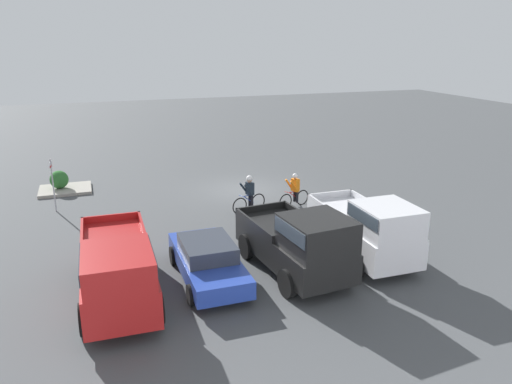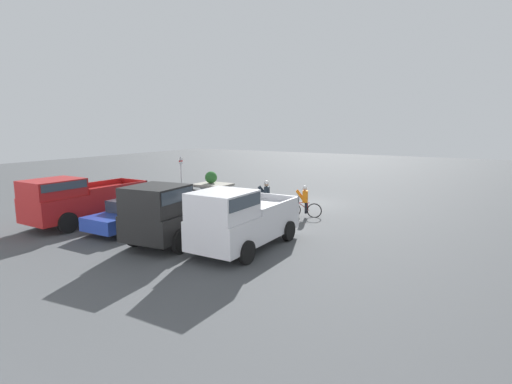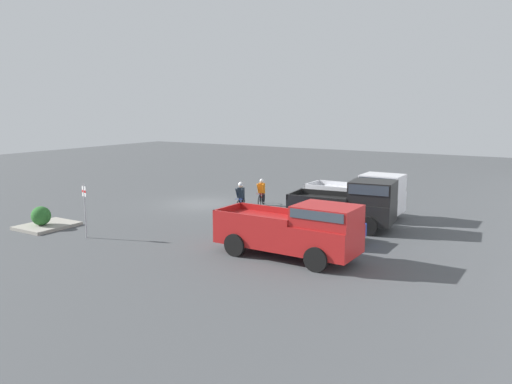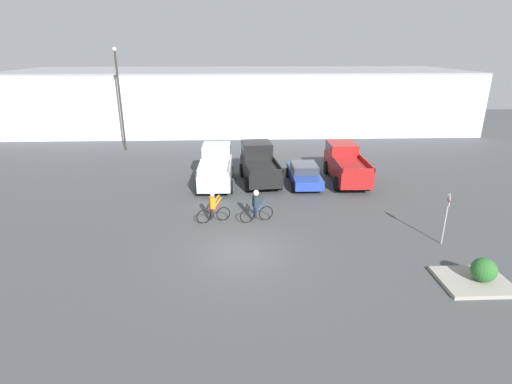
{
  "view_description": "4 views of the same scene",
  "coord_description": "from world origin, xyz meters",
  "px_view_note": "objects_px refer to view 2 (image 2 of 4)",
  "views": [
    {
      "loc": [
        7.34,
        23.19,
        7.45
      ],
      "look_at": [
        0.8,
        4.22,
        1.2
      ],
      "focal_mm": 35.0,
      "sensor_mm": 36.0,
      "label": 1
    },
    {
      "loc": [
        -9.07,
        20.99,
        4.48
      ],
      "look_at": [
        0.8,
        4.22,
        1.2
      ],
      "focal_mm": 28.0,
      "sensor_mm": 36.0,
      "label": 2
    },
    {
      "loc": [
        23.25,
        17.91,
        5.69
      ],
      "look_at": [
        0.8,
        4.22,
        1.2
      ],
      "focal_mm": 35.0,
      "sensor_mm": 36.0,
      "label": 3
    },
    {
      "loc": [
        -0.01,
        -15.17,
        8.28
      ],
      "look_at": [
        0.8,
        4.22,
        1.2
      ],
      "focal_mm": 28.0,
      "sensor_mm": 36.0,
      "label": 4
    }
  ],
  "objects_px": {
    "cyclist_0": "(266,196)",
    "cyclist_1": "(304,202)",
    "sedan_0": "(137,213)",
    "pickup_truck_1": "(173,212)",
    "fire_lane_sign": "(181,170)",
    "pickup_truck_0": "(240,219)",
    "shrub": "(211,177)",
    "pickup_truck_2": "(80,199)"
  },
  "relations": [
    {
      "from": "pickup_truck_1",
      "to": "cyclist_1",
      "type": "bearing_deg",
      "value": -111.88
    },
    {
      "from": "pickup_truck_2",
      "to": "cyclist_0",
      "type": "bearing_deg",
      "value": -133.37
    },
    {
      "from": "pickup_truck_0",
      "to": "shrub",
      "type": "bearing_deg",
      "value": -49.44
    },
    {
      "from": "cyclist_0",
      "to": "cyclist_1",
      "type": "relative_size",
      "value": 1.02
    },
    {
      "from": "fire_lane_sign",
      "to": "shrub",
      "type": "height_order",
      "value": "fire_lane_sign"
    },
    {
      "from": "pickup_truck_1",
      "to": "fire_lane_sign",
      "type": "bearing_deg",
      "value": -50.42
    },
    {
      "from": "fire_lane_sign",
      "to": "shrub",
      "type": "bearing_deg",
      "value": -91.48
    },
    {
      "from": "cyclist_0",
      "to": "shrub",
      "type": "xyz_separation_m",
      "value": [
        8.08,
        -6.04,
        -0.25
      ]
    },
    {
      "from": "pickup_truck_1",
      "to": "shrub",
      "type": "distance_m",
      "value": 14.72
    },
    {
      "from": "cyclist_0",
      "to": "pickup_truck_2",
      "type": "bearing_deg",
      "value": 46.63
    },
    {
      "from": "pickup_truck_1",
      "to": "pickup_truck_2",
      "type": "height_order",
      "value": "pickup_truck_1"
    },
    {
      "from": "fire_lane_sign",
      "to": "shrub",
      "type": "distance_m",
      "value": 3.35
    },
    {
      "from": "pickup_truck_2",
      "to": "cyclist_0",
      "type": "xyz_separation_m",
      "value": [
        -6.11,
        -6.46,
        -0.3
      ]
    },
    {
      "from": "sedan_0",
      "to": "cyclist_0",
      "type": "bearing_deg",
      "value": -119.93
    },
    {
      "from": "pickup_truck_1",
      "to": "pickup_truck_2",
      "type": "xyz_separation_m",
      "value": [
        5.66,
        -0.07,
        -0.05
      ]
    },
    {
      "from": "cyclist_1",
      "to": "shrub",
      "type": "bearing_deg",
      "value": -30.69
    },
    {
      "from": "cyclist_0",
      "to": "shrub",
      "type": "distance_m",
      "value": 10.09
    },
    {
      "from": "cyclist_1",
      "to": "shrub",
      "type": "relative_size",
      "value": 1.85
    },
    {
      "from": "pickup_truck_2",
      "to": "fire_lane_sign",
      "type": "xyz_separation_m",
      "value": [
        2.06,
        -9.26,
        0.3
      ]
    },
    {
      "from": "pickup_truck_1",
      "to": "sedan_0",
      "type": "bearing_deg",
      "value": -15.71
    },
    {
      "from": "cyclist_0",
      "to": "fire_lane_sign",
      "type": "bearing_deg",
      "value": -18.94
    },
    {
      "from": "sedan_0",
      "to": "shrub",
      "type": "height_order",
      "value": "sedan_0"
    },
    {
      "from": "pickup_truck_0",
      "to": "pickup_truck_1",
      "type": "distance_m",
      "value": 2.78
    },
    {
      "from": "shrub",
      "to": "pickup_truck_2",
      "type": "bearing_deg",
      "value": 98.96
    },
    {
      "from": "sedan_0",
      "to": "cyclist_1",
      "type": "height_order",
      "value": "cyclist_1"
    },
    {
      "from": "cyclist_1",
      "to": "fire_lane_sign",
      "type": "distance_m",
      "value": 10.73
    },
    {
      "from": "pickup_truck_1",
      "to": "shrub",
      "type": "height_order",
      "value": "pickup_truck_1"
    },
    {
      "from": "fire_lane_sign",
      "to": "pickup_truck_2",
      "type": "bearing_deg",
      "value": 102.51
    },
    {
      "from": "pickup_truck_0",
      "to": "cyclist_0",
      "type": "relative_size",
      "value": 2.92
    },
    {
      "from": "pickup_truck_0",
      "to": "cyclist_1",
      "type": "bearing_deg",
      "value": -88.68
    },
    {
      "from": "fire_lane_sign",
      "to": "cyclist_1",
      "type": "bearing_deg",
      "value": 164.63
    },
    {
      "from": "pickup_truck_1",
      "to": "shrub",
      "type": "relative_size",
      "value": 5.59
    },
    {
      "from": "pickup_truck_1",
      "to": "fire_lane_sign",
      "type": "height_order",
      "value": "fire_lane_sign"
    },
    {
      "from": "cyclist_0",
      "to": "shrub",
      "type": "height_order",
      "value": "cyclist_0"
    },
    {
      "from": "pickup_truck_2",
      "to": "shrub",
      "type": "relative_size",
      "value": 6.18
    },
    {
      "from": "fire_lane_sign",
      "to": "shrub",
      "type": "relative_size",
      "value": 2.65
    },
    {
      "from": "cyclist_0",
      "to": "cyclist_1",
      "type": "height_order",
      "value": "cyclist_0"
    },
    {
      "from": "sedan_0",
      "to": "cyclist_0",
      "type": "relative_size",
      "value": 2.65
    },
    {
      "from": "pickup_truck_2",
      "to": "fire_lane_sign",
      "type": "relative_size",
      "value": 2.33
    },
    {
      "from": "sedan_0",
      "to": "shrub",
      "type": "relative_size",
      "value": 4.98
    },
    {
      "from": "pickup_truck_0",
      "to": "sedan_0",
      "type": "height_order",
      "value": "pickup_truck_0"
    },
    {
      "from": "pickup_truck_2",
      "to": "sedan_0",
      "type": "bearing_deg",
      "value": -165.32
    }
  ]
}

